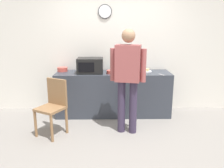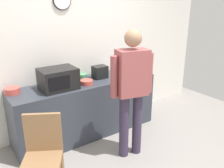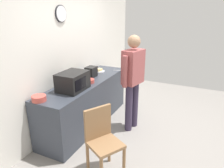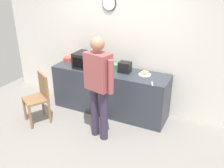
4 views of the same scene
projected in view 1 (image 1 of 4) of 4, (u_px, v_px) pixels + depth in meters
name	position (u px, v px, depth m)	size (l,w,h in m)	color
ground_plane	(119.00, 142.00, 3.60)	(6.00, 6.00, 0.00)	gray
back_wall	(116.00, 50.00, 4.84)	(5.40, 0.13, 2.60)	silver
kitchen_counter	(113.00, 93.00, 4.68)	(2.30, 0.62, 0.89)	#333842
microwave	(90.00, 66.00, 4.48)	(0.50, 0.39, 0.30)	black
sandwich_plate	(146.00, 71.00, 4.65)	(0.23, 0.23, 0.07)	white
salad_bowl	(111.00, 72.00, 4.46)	(0.19, 0.19, 0.06)	#C64C42
cereal_bowl	(62.00, 69.00, 4.67)	(0.21, 0.21, 0.08)	#C64C42
mixing_bowl	(115.00, 69.00, 4.72)	(0.16, 0.16, 0.08)	#4C8E60
toaster	(128.00, 67.00, 4.59)	(0.22, 0.18, 0.20)	black
fork_utensil	(128.00, 71.00, 4.75)	(0.17, 0.02, 0.01)	silver
spoon_utensil	(161.00, 75.00, 4.34)	(0.17, 0.02, 0.01)	silver
person_standing	(128.00, 74.00, 3.71)	(0.58, 0.32, 1.75)	#372C45
wooden_chair	(53.00, 104.00, 3.79)	(0.55, 0.55, 0.94)	olive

